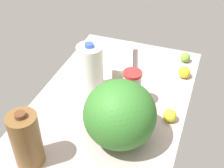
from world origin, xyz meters
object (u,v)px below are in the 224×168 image
Objects in this scene: tumbler_cup at (132,88)px; lime_near_front at (185,57)px; lime_far_back at (87,44)px; lemon_by_jug at (170,116)px; milk_jug at (90,70)px; egg_carton at (123,60)px; chocolate_milk_jug at (26,140)px; lemon_loose at (184,72)px; watermelon at (120,114)px.

lime_near_front is at bearing 157.86° from tumbler_cup.
lime_far_back is (-41.60, -42.37, -6.84)cm from tumbler_cup.
milk_jug is at bearing -100.54° from lemon_by_jug.
egg_carton is at bearing 70.92° from lime_far_back.
lime_near_front is (-96.25, 48.03, -9.60)cm from chocolate_milk_jug.
tumbler_cup is at bearing 149.51° from chocolate_milk_jug.
milk_jug is at bearing -56.64° from lemon_loose.
milk_jug reaches higher than lemon_loose.
tumbler_cup is at bearing 84.49° from milk_jug.
watermelon is at bearing -13.39° from lime_near_front.
tumbler_cup reaches higher than lemon_loose.
watermelon is at bearing 42.60° from milk_jug.
egg_carton reaches higher than lime_far_back.
lemon_loose is (16.17, 2.12, 0.35)cm from lime_near_front.
egg_carton is 1.21× the size of chocolate_milk_jug.
watermelon is 75.35cm from lime_near_front.
lemon_loose is (0.73, 36.27, 0.02)cm from egg_carton.
lemon_loose is 64.64cm from lime_far_back.
lime_near_front is 1.04× the size of lime_far_back.
lemon_by_jug is (53.42, 1.48, 0.22)cm from lime_near_front.
milk_jug reaches higher than tumbler_cup.
lemon_by_jug is at bearing 1.59° from lime_near_front.
chocolate_milk_jug reaches higher than egg_carton.
tumbler_cup is 38.51cm from lemon_loose.
watermelon is at bearing -18.99° from lemon_loose.
chocolate_milk_jug is 91.89cm from lime_far_back.
lemon_loose is (-29.14, 44.26, -10.50)cm from milk_jug.
watermelon reaches higher than egg_carton.
watermelon reaches higher than lime_near_front.
lime_near_front reaches higher than lime_far_back.
egg_carton is 37.48cm from lime_near_front.
chocolate_milk_jug is 4.57× the size of lime_near_front.
egg_carton is 36.28cm from lemon_loose.
tumbler_cup is 2.95× the size of lemon_loose.
milk_jug is (29.87, -7.99, 10.51)cm from egg_carton.
lemon_loose is (-80.08, 50.15, -9.26)cm from chocolate_milk_jug.
tumbler_cup reaches higher than lime_far_back.
milk_jug is 45.62cm from lemon_by_jug.
lime_near_front is at bearing 98.46° from egg_carton.
egg_carton is 52.08cm from lemon_by_jug.
egg_carton is at bearing -91.15° from lemon_loose.
chocolate_milk_jug is at bearing 8.60° from lime_far_back.
egg_carton is 5.54× the size of lime_near_front.
lime_near_front is 16.31cm from lemon_loose.
tumbler_cup is (-24.89, -2.10, -5.11)cm from watermelon.
lime_far_back is (5.90, -61.70, -0.10)cm from lime_near_front.
watermelon is at bearing 33.77° from lime_far_back.
chocolate_milk_jug is 56.64cm from tumbler_cup.
watermelon is 4.97× the size of lemon_by_jug.
milk_jug is 23.28cm from tumbler_cup.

